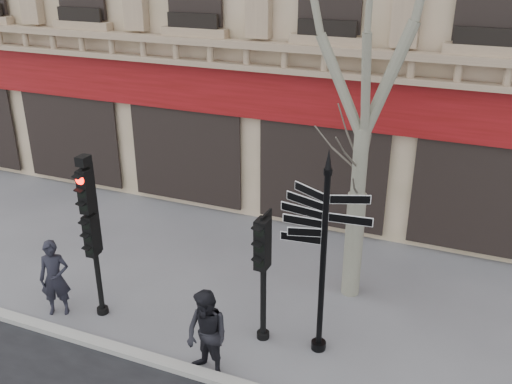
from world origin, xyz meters
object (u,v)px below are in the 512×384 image
fingerpost (325,221)px  pedestrian_a (55,278)px  traffic_signal_main (91,218)px  pedestrian_b (207,336)px  traffic_signal_secondary (264,257)px

fingerpost → pedestrian_a: 5.77m
traffic_signal_main → pedestrian_b: 3.31m
fingerpost → traffic_signal_main: size_ratio=1.16×
traffic_signal_secondary → pedestrian_a: traffic_signal_secondary is taller
fingerpost → traffic_signal_main: 4.60m
traffic_signal_main → pedestrian_b: size_ratio=2.02×
pedestrian_a → fingerpost: bearing=-17.4°
traffic_signal_main → pedestrian_a: 1.65m
traffic_signal_secondary → pedestrian_a: (-4.26, -0.86, -0.99)m
fingerpost → traffic_signal_secondary: (-1.11, -0.09, -0.90)m
fingerpost → traffic_signal_secondary: 1.43m
traffic_signal_main → pedestrian_a: bearing=-164.9°
traffic_signal_secondary → pedestrian_a: bearing=-166.2°
traffic_signal_secondary → pedestrian_b: 1.74m
fingerpost → pedestrian_a: bearing=-165.8°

